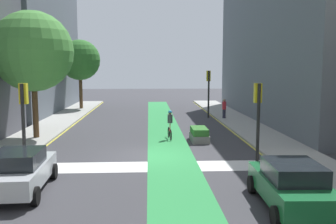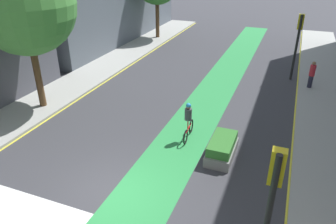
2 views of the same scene
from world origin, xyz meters
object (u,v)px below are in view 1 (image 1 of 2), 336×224
(traffic_signal_far_right, at_px, (209,85))
(cyclist_in_lane, at_px, (170,124))
(car_silver_left_near, at_px, (19,171))
(street_tree_far, at_px, (80,60))
(median_planter, at_px, (199,135))
(traffic_signal_near_right, at_px, (258,106))
(street_tree_near, at_px, (33,52))
(car_green_right_near, at_px, (291,185))
(pedestrian_sidewalk_right_a, at_px, (224,108))
(traffic_signal_near_left, at_px, (24,108))

(traffic_signal_far_right, xyz_separation_m, cyclist_in_lane, (-4.10, -9.97, -2.03))
(car_silver_left_near, xyz_separation_m, street_tree_far, (-2.58, 26.69, 4.54))
(car_silver_left_near, height_order, median_planter, car_silver_left_near)
(traffic_signal_far_right, distance_m, car_silver_left_near, 22.37)
(traffic_signal_near_right, relative_size, street_tree_far, 0.52)
(street_tree_near, relative_size, median_planter, 3.72)
(traffic_signal_far_right, relative_size, street_tree_near, 0.54)
(car_green_right_near, relative_size, median_planter, 2.01)
(car_silver_left_near, bearing_deg, traffic_signal_near_right, 22.24)
(pedestrian_sidewalk_right_a, relative_size, street_tree_near, 0.21)
(traffic_signal_near_right, bearing_deg, car_silver_left_near, -157.76)
(traffic_signal_far_right, distance_m, street_tree_far, 14.71)
(traffic_signal_near_left, distance_m, traffic_signal_far_right, 19.66)
(traffic_signal_near_right, distance_m, street_tree_near, 14.10)
(traffic_signal_far_right, xyz_separation_m, car_silver_left_near, (-10.20, -19.79, -2.19))
(car_green_right_near, xyz_separation_m, median_planter, (-1.47, 11.08, -0.40))
(median_planter, bearing_deg, traffic_signal_near_right, -65.81)
(traffic_signal_near_right, xyz_separation_m, pedestrian_sidewalk_right_a, (1.29, 14.11, -1.69))
(car_silver_left_near, distance_m, car_green_right_near, 9.59)
(car_silver_left_near, relative_size, pedestrian_sidewalk_right_a, 2.56)
(street_tree_far, bearing_deg, car_green_right_near, -67.49)
(street_tree_near, xyz_separation_m, street_tree_far, (-0.17, 16.65, -0.20))
(traffic_signal_near_right, height_order, traffic_signal_near_left, traffic_signal_near_left)
(pedestrian_sidewalk_right_a, bearing_deg, street_tree_far, 148.72)
(traffic_signal_far_right, bearing_deg, traffic_signal_near_left, -124.62)
(car_silver_left_near, distance_m, pedestrian_sidewalk_right_a, 21.48)
(traffic_signal_near_right, height_order, car_silver_left_near, traffic_signal_near_right)
(traffic_signal_near_left, distance_m, car_green_right_near, 11.95)
(car_green_right_near, bearing_deg, pedestrian_sidewalk_right_a, 84.37)
(traffic_signal_near_left, bearing_deg, car_green_right_near, -29.00)
(street_tree_near, bearing_deg, traffic_signal_near_right, -25.38)
(traffic_signal_far_right, height_order, car_silver_left_near, traffic_signal_far_right)
(car_green_right_near, xyz_separation_m, cyclist_in_lane, (-3.25, 11.92, 0.17))
(cyclist_in_lane, height_order, pedestrian_sidewalk_right_a, cyclist_in_lane)
(pedestrian_sidewalk_right_a, distance_m, median_planter, 9.90)
(pedestrian_sidewalk_right_a, bearing_deg, car_silver_left_near, -121.92)
(cyclist_in_lane, xyz_separation_m, pedestrian_sidewalk_right_a, (5.25, 8.41, 0.03))
(street_tree_near, xyz_separation_m, median_planter, (10.29, -1.06, -5.14))
(car_green_right_near, relative_size, pedestrian_sidewalk_right_a, 2.56)
(traffic_signal_near_left, height_order, street_tree_far, street_tree_far)
(traffic_signal_near_right, height_order, median_planter, traffic_signal_near_right)
(car_silver_left_near, distance_m, street_tree_far, 27.20)
(cyclist_in_lane, bearing_deg, traffic_signal_near_right, -55.21)
(car_green_right_near, bearing_deg, car_silver_left_near, 167.35)
(cyclist_in_lane, bearing_deg, street_tree_far, 117.23)
(street_tree_near, height_order, median_planter, street_tree_near)
(cyclist_in_lane, xyz_separation_m, median_planter, (1.78, -0.84, -0.57))
(street_tree_near, bearing_deg, street_tree_far, 90.59)
(traffic_signal_far_right, relative_size, cyclist_in_lane, 2.30)
(car_green_right_near, distance_m, street_tree_far, 31.49)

